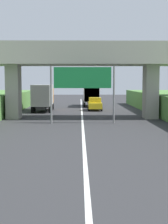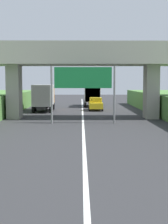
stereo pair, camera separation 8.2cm
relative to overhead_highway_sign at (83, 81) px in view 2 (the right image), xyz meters
The scene contains 6 objects.
lane_centre_stripe 4.48m from the overhead_highway_sign, 90.00° to the right, with size 0.20×93.45×0.01m, color white.
overpass_bridge 4.79m from the overhead_highway_sign, 90.00° to the left, with size 40.00×4.80×7.72m.
overhead_highway_sign is the anchor object (origin of this frame).
truck_green 21.83m from the overhead_highway_sign, 86.07° to the left, with size 2.44×7.30×3.44m.
truck_orange 14.02m from the overhead_highway_sign, 111.07° to the left, with size 2.44×7.30×3.44m.
car_yellow 14.58m from the overhead_highway_sign, 82.95° to the left, with size 1.86×4.10×1.72m.
Camera 2 is at (-0.16, -1.38, 3.76)m, focal length 53.78 mm.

